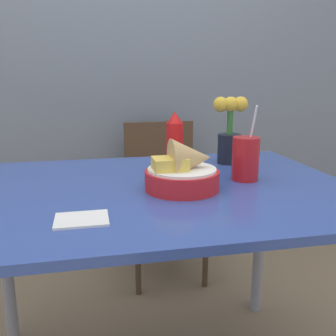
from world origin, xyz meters
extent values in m
cube|color=slate|center=(0.00, 1.19, 1.30)|extent=(7.00, 0.06, 2.60)
cube|color=#334C9E|center=(0.00, 0.00, 0.76)|extent=(1.23, 0.88, 0.02)
cylinder|color=gray|center=(-0.55, 0.38, 0.37)|extent=(0.05, 0.05, 0.75)
cylinder|color=gray|center=(0.55, 0.38, 0.37)|extent=(0.05, 0.05, 0.75)
cylinder|color=#473323|center=(0.02, 0.63, 0.22)|extent=(0.03, 0.03, 0.43)
cylinder|color=#473323|center=(0.38, 0.63, 0.22)|extent=(0.03, 0.03, 0.43)
cylinder|color=#473323|center=(0.02, 0.99, 0.22)|extent=(0.03, 0.03, 0.43)
cylinder|color=#473323|center=(0.38, 0.99, 0.22)|extent=(0.03, 0.03, 0.43)
cube|color=#473323|center=(0.20, 0.81, 0.44)|extent=(0.40, 0.40, 0.02)
cube|color=#473323|center=(0.20, 0.99, 0.65)|extent=(0.40, 0.03, 0.40)
cylinder|color=red|center=(0.07, -0.05, 0.80)|extent=(0.22, 0.22, 0.06)
cylinder|color=white|center=(0.07, -0.05, 0.83)|extent=(0.21, 0.21, 0.01)
cone|color=tan|center=(0.10, -0.05, 0.87)|extent=(0.12, 0.12, 0.12)
cube|color=#E5C14C|center=(0.03, -0.06, 0.85)|extent=(0.10, 0.08, 0.04)
cylinder|color=red|center=(0.09, 0.12, 0.86)|extent=(0.06, 0.06, 0.18)
cone|color=red|center=(0.09, 0.12, 0.97)|extent=(0.05, 0.05, 0.04)
cylinder|color=red|center=(0.30, 0.01, 0.84)|extent=(0.09, 0.09, 0.14)
cylinder|color=black|center=(0.30, 0.01, 0.83)|extent=(0.08, 0.08, 0.12)
cylinder|color=white|center=(0.31, 0.01, 0.91)|extent=(0.01, 0.08, 0.22)
cylinder|color=black|center=(0.34, 0.26, 0.83)|extent=(0.09, 0.09, 0.11)
cylinder|color=#33722D|center=(0.34, 0.26, 0.94)|extent=(0.02, 0.02, 0.10)
sphere|color=gold|center=(0.34, 0.26, 1.00)|extent=(0.06, 0.06, 0.06)
sphere|color=gold|center=(0.30, 0.26, 1.00)|extent=(0.06, 0.06, 0.06)
sphere|color=gold|center=(0.38, 0.26, 1.00)|extent=(0.06, 0.06, 0.06)
cube|color=white|center=(-0.22, -0.25, 0.77)|extent=(0.13, 0.10, 0.01)
camera|label=1|loc=(-0.20, -1.10, 1.10)|focal=40.00mm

